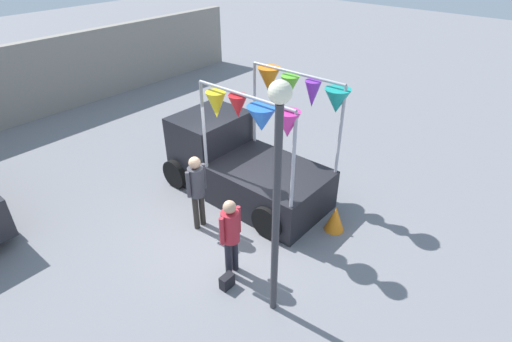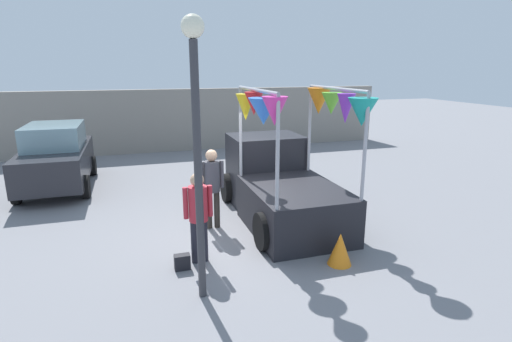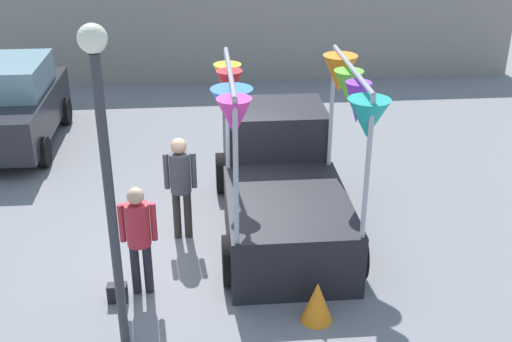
{
  "view_description": "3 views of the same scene",
  "coord_description": "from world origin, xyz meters",
  "px_view_note": "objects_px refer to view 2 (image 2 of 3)",
  "views": [
    {
      "loc": [
        -5.15,
        -5.18,
        5.81
      ],
      "look_at": [
        0.63,
        -0.29,
        1.16
      ],
      "focal_mm": 28.0,
      "sensor_mm": 36.0,
      "label": 1
    },
    {
      "loc": [
        -2.15,
        -7.9,
        3.51
      ],
      "look_at": [
        0.29,
        -0.11,
        1.37
      ],
      "focal_mm": 28.0,
      "sensor_mm": 36.0,
      "label": 2
    },
    {
      "loc": [
        -0.16,
        -9.04,
        5.61
      ],
      "look_at": [
        0.6,
        -0.33,
        1.5
      ],
      "focal_mm": 45.0,
      "sensor_mm": 36.0,
      "label": 3
    }
  ],
  "objects_px": {
    "vendor_truck": "(279,179)",
    "person_vendor": "(212,181)",
    "person_customer": "(198,209)",
    "parked_car": "(56,157)",
    "handbag": "(182,262)",
    "street_lamp": "(196,125)",
    "folded_kite_bundle_tangerine": "(340,249)"
  },
  "relations": [
    {
      "from": "handbag",
      "to": "person_vendor",
      "type": "bearing_deg",
      "value": 62.12
    },
    {
      "from": "person_customer",
      "to": "handbag",
      "type": "distance_m",
      "value": 0.98
    },
    {
      "from": "handbag",
      "to": "street_lamp",
      "type": "distance_m",
      "value": 2.74
    },
    {
      "from": "person_vendor",
      "to": "folded_kite_bundle_tangerine",
      "type": "xyz_separation_m",
      "value": [
        1.86,
        -2.39,
        -0.79
      ]
    },
    {
      "from": "vendor_truck",
      "to": "street_lamp",
      "type": "xyz_separation_m",
      "value": [
        -2.39,
        -2.96,
        1.79
      ]
    },
    {
      "from": "handbag",
      "to": "street_lamp",
      "type": "bearing_deg",
      "value": -78.3
    },
    {
      "from": "vendor_truck",
      "to": "street_lamp",
      "type": "distance_m",
      "value": 4.2
    },
    {
      "from": "handbag",
      "to": "street_lamp",
      "type": "height_order",
      "value": "street_lamp"
    },
    {
      "from": "parked_car",
      "to": "person_customer",
      "type": "bearing_deg",
      "value": -61.58
    },
    {
      "from": "vendor_truck",
      "to": "person_vendor",
      "type": "relative_size",
      "value": 2.3
    },
    {
      "from": "street_lamp",
      "to": "parked_car",
      "type": "bearing_deg",
      "value": 113.34
    },
    {
      "from": "person_customer",
      "to": "person_vendor",
      "type": "relative_size",
      "value": 0.95
    },
    {
      "from": "vendor_truck",
      "to": "folded_kite_bundle_tangerine",
      "type": "distance_m",
      "value": 2.76
    },
    {
      "from": "person_vendor",
      "to": "handbag",
      "type": "bearing_deg",
      "value": -117.88
    },
    {
      "from": "vendor_truck",
      "to": "person_vendor",
      "type": "height_order",
      "value": "vendor_truck"
    },
    {
      "from": "vendor_truck",
      "to": "parked_car",
      "type": "distance_m",
      "value": 6.8
    },
    {
      "from": "handbag",
      "to": "street_lamp",
      "type": "relative_size",
      "value": 0.07
    },
    {
      "from": "vendor_truck",
      "to": "person_vendor",
      "type": "bearing_deg",
      "value": -169.98
    },
    {
      "from": "handbag",
      "to": "parked_car",
      "type": "bearing_deg",
      "value": 115.0
    },
    {
      "from": "street_lamp",
      "to": "person_vendor",
      "type": "bearing_deg",
      "value": 75.0
    },
    {
      "from": "vendor_truck",
      "to": "person_vendor",
      "type": "distance_m",
      "value": 1.71
    },
    {
      "from": "vendor_truck",
      "to": "street_lamp",
      "type": "bearing_deg",
      "value": -128.88
    },
    {
      "from": "person_customer",
      "to": "person_vendor",
      "type": "xyz_separation_m",
      "value": [
        0.56,
        1.52,
        0.06
      ]
    },
    {
      "from": "parked_car",
      "to": "person_vendor",
      "type": "relative_size",
      "value": 2.24
    },
    {
      "from": "parked_car",
      "to": "person_vendor",
      "type": "height_order",
      "value": "parked_car"
    },
    {
      "from": "vendor_truck",
      "to": "folded_kite_bundle_tangerine",
      "type": "relative_size",
      "value": 6.84
    },
    {
      "from": "handbag",
      "to": "street_lamp",
      "type": "xyz_separation_m",
      "value": [
        0.2,
        -0.95,
        2.57
      ]
    },
    {
      "from": "parked_car",
      "to": "handbag",
      "type": "relative_size",
      "value": 14.29
    },
    {
      "from": "parked_car",
      "to": "folded_kite_bundle_tangerine",
      "type": "height_order",
      "value": "parked_car"
    },
    {
      "from": "person_customer",
      "to": "street_lamp",
      "type": "bearing_deg",
      "value": -97.66
    },
    {
      "from": "vendor_truck",
      "to": "person_customer",
      "type": "xyz_separation_m",
      "value": [
        -2.23,
        -1.82,
        0.11
      ]
    },
    {
      "from": "person_vendor",
      "to": "handbag",
      "type": "height_order",
      "value": "person_vendor"
    }
  ]
}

